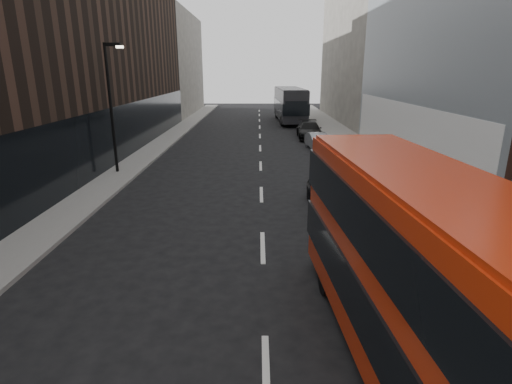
{
  "coord_description": "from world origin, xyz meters",
  "views": [
    {
      "loc": [
        -0.16,
        -4.38,
        5.72
      ],
      "look_at": [
        -0.22,
        6.2,
        2.5
      ],
      "focal_mm": 28.0,
      "sensor_mm": 36.0,
      "label": 1
    }
  ],
  "objects_px": {
    "street_lamp": "(112,100)",
    "car_c": "(309,130)",
    "grey_bus": "(290,104)",
    "car_b": "(318,141)",
    "red_bus": "(425,275)",
    "car_a": "(330,193)"
  },
  "relations": [
    {
      "from": "street_lamp",
      "to": "grey_bus",
      "type": "height_order",
      "value": "street_lamp"
    },
    {
      "from": "street_lamp",
      "to": "car_c",
      "type": "height_order",
      "value": "street_lamp"
    },
    {
      "from": "street_lamp",
      "to": "grey_bus",
      "type": "xyz_separation_m",
      "value": [
        11.71,
        24.7,
        -2.12
      ]
    },
    {
      "from": "grey_bus",
      "to": "car_c",
      "type": "xyz_separation_m",
      "value": [
        0.84,
        -11.96,
        -1.33
      ]
    },
    {
      "from": "red_bus",
      "to": "car_a",
      "type": "bearing_deg",
      "value": 85.66
    },
    {
      "from": "car_b",
      "to": "car_c",
      "type": "relative_size",
      "value": 0.75
    },
    {
      "from": "red_bus",
      "to": "car_b",
      "type": "relative_size",
      "value": 2.69
    },
    {
      "from": "red_bus",
      "to": "car_b",
      "type": "distance_m",
      "value": 23.65
    },
    {
      "from": "street_lamp",
      "to": "car_a",
      "type": "xyz_separation_m",
      "value": [
        11.14,
        -6.0,
        -3.51
      ]
    },
    {
      "from": "red_bus",
      "to": "car_b",
      "type": "xyz_separation_m",
      "value": [
        1.54,
        23.54,
        -1.61
      ]
    },
    {
      "from": "grey_bus",
      "to": "car_b",
      "type": "relative_size",
      "value": 3.2
    },
    {
      "from": "grey_bus",
      "to": "car_b",
      "type": "distance_m",
      "value": 17.22
    },
    {
      "from": "car_b",
      "to": "red_bus",
      "type": "bearing_deg",
      "value": -100.18
    },
    {
      "from": "grey_bus",
      "to": "car_c",
      "type": "relative_size",
      "value": 2.4
    },
    {
      "from": "red_bus",
      "to": "car_c",
      "type": "distance_m",
      "value": 28.8
    },
    {
      "from": "red_bus",
      "to": "car_c",
      "type": "relative_size",
      "value": 2.02
    },
    {
      "from": "street_lamp",
      "to": "car_b",
      "type": "bearing_deg",
      "value": 30.99
    },
    {
      "from": "grey_bus",
      "to": "car_b",
      "type": "bearing_deg",
      "value": -89.17
    },
    {
      "from": "street_lamp",
      "to": "car_a",
      "type": "distance_m",
      "value": 13.13
    },
    {
      "from": "car_a",
      "to": "grey_bus",
      "type": "bearing_deg",
      "value": 86.57
    },
    {
      "from": "grey_bus",
      "to": "red_bus",
      "type": "bearing_deg",
      "value": -93.03
    },
    {
      "from": "street_lamp",
      "to": "car_a",
      "type": "bearing_deg",
      "value": -28.3
    }
  ]
}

